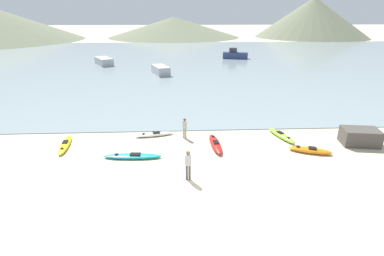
% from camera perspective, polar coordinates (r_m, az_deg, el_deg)
% --- Properties ---
extents(ground_plane, '(400.00, 400.00, 0.00)m').
position_cam_1_polar(ground_plane, '(16.10, 1.41, -10.32)').
color(ground_plane, beige).
extents(bay_water, '(160.00, 70.00, 0.06)m').
position_cam_1_polar(bay_water, '(56.62, -1.83, 12.75)').
color(bay_water, gray).
rests_on(bay_water, ground_plane).
extents(far_hill_midleft, '(45.93, 45.93, 6.73)m').
position_cam_1_polar(far_hill_midleft, '(111.35, -3.48, 18.65)').
color(far_hill_midleft, '#6B7056').
rests_on(far_hill_midleft, ground_plane).
extents(far_hill_midright, '(38.27, 38.27, 13.09)m').
position_cam_1_polar(far_hill_midright, '(117.50, 21.95, 18.95)').
color(far_hill_midright, '#6B7056').
rests_on(far_hill_midright, ground_plane).
extents(kayak_on_sand_0, '(2.76, 1.66, 0.37)m').
position_cam_1_polar(kayak_on_sand_0, '(20.63, 21.54, -3.94)').
color(kayak_on_sand_0, orange).
rests_on(kayak_on_sand_0, ground_plane).
extents(kayak_on_sand_1, '(0.83, 3.22, 0.41)m').
position_cam_1_polar(kayak_on_sand_1, '(20.11, 4.46, -3.02)').
color(kayak_on_sand_1, red).
rests_on(kayak_on_sand_1, ground_plane).
extents(kayak_on_sand_2, '(2.90, 1.17, 0.29)m').
position_cam_1_polar(kayak_on_sand_2, '(21.89, -7.18, -1.20)').
color(kayak_on_sand_2, white).
rests_on(kayak_on_sand_2, ground_plane).
extents(kayak_on_sand_3, '(1.41, 3.03, 0.37)m').
position_cam_1_polar(kayak_on_sand_3, '(22.37, 16.63, -1.36)').
color(kayak_on_sand_3, '#8CCC2D').
rests_on(kayak_on_sand_3, ground_plane).
extents(kayak_on_sand_4, '(0.98, 3.21, 0.31)m').
position_cam_1_polar(kayak_on_sand_4, '(21.77, -23.03, -2.93)').
color(kayak_on_sand_4, yellow).
rests_on(kayak_on_sand_4, ground_plane).
extents(kayak_on_sand_5, '(3.58, 0.87, 0.29)m').
position_cam_1_polar(kayak_on_sand_5, '(18.88, -11.25, -5.28)').
color(kayak_on_sand_5, teal).
rests_on(kayak_on_sand_5, ground_plane).
extents(person_near_foreground, '(0.35, 0.28, 1.72)m').
position_cam_1_polar(person_near_foreground, '(15.86, -0.74, -6.74)').
color(person_near_foreground, '#4C4C4C').
rests_on(person_near_foreground, ground_plane).
extents(person_near_waterline, '(0.31, 0.27, 1.51)m').
position_cam_1_polar(person_near_waterline, '(21.07, -1.41, 0.22)').
color(person_near_waterline, gray).
rests_on(person_near_waterline, ground_plane).
extents(moored_boat_0, '(4.86, 2.66, 1.99)m').
position_cam_1_polar(moored_boat_0, '(59.18, 8.22, 13.63)').
color(moored_boat_0, navy).
rests_on(moored_boat_0, bay_water).
extents(moored_boat_1, '(3.90, 4.93, 1.16)m').
position_cam_1_polar(moored_boat_1, '(53.69, -16.42, 12.10)').
color(moored_boat_1, '#B2B2B7').
rests_on(moored_boat_1, bay_water).
extents(moored_boat_2, '(2.94, 4.42, 1.18)m').
position_cam_1_polar(moored_boat_2, '(43.72, -6.00, 10.92)').
color(moored_boat_2, '#B2B2B7').
rests_on(moored_boat_2, bay_water).
extents(shoreline_rock, '(2.54, 1.88, 1.10)m').
position_cam_1_polar(shoreline_rock, '(23.20, 29.35, -1.46)').
color(shoreline_rock, '#4C4742').
rests_on(shoreline_rock, ground_plane).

